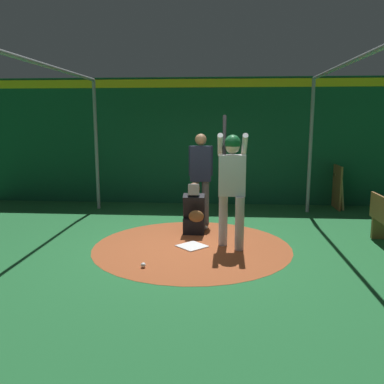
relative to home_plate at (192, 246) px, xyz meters
The scene contains 11 objects.
ground_plane 0.01m from the home_plate, ahead, with size 27.05×27.05×0.00m, color #216633.
dirt_circle 0.01m from the home_plate, ahead, with size 3.37×3.37×0.01m, color #9E4C28.
home_plate is the anchor object (origin of this frame).
batter 1.33m from the home_plate, 91.63° to the left, with size 0.68×0.49×2.22m.
catcher 0.91m from the home_plate, behind, with size 0.58×0.40×0.98m.
umpire 1.86m from the home_plate, behind, with size 0.23×0.49×1.86m.
back_wall 4.04m from the home_plate, behind, with size 0.23×11.05×3.17m.
cage_frame 2.14m from the home_plate, ahead, with size 5.77×5.08×3.07m.
bat_rack 4.81m from the home_plate, 136.51° to the left, with size 1.06×0.20×1.05m.
baseball_0 1.23m from the home_plate, 31.19° to the right, with size 0.07×0.07×0.07m, color white.
baseball_1 1.12m from the home_plate, behind, with size 0.07×0.07×0.07m, color white.
Camera 1 is at (6.61, 0.50, 2.14)m, focal length 37.86 mm.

